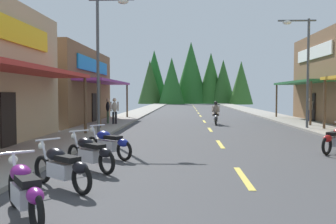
% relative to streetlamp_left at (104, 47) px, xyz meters
% --- Properties ---
extents(ground, '(10.27, 90.91, 0.10)m').
position_rel_streetlamp_left_xyz_m(ground, '(5.22, 14.88, -4.28)').
color(ground, '#424244').
extents(sidewalk_left, '(2.77, 90.91, 0.12)m').
position_rel_streetlamp_left_xyz_m(sidewalk_left, '(-1.30, 14.88, -4.17)').
color(sidewalk_left, gray).
rests_on(sidewalk_left, ground).
extents(sidewalk_right, '(2.77, 90.91, 0.12)m').
position_rel_streetlamp_left_xyz_m(sidewalk_right, '(11.74, 14.88, -4.17)').
color(sidewalk_right, gray).
rests_on(sidewalk_right, ground).
extents(centerline_dashes, '(0.16, 67.51, 0.01)m').
position_rel_streetlamp_left_xyz_m(centerline_dashes, '(5.22, 18.82, -4.23)').
color(centerline_dashes, '#E0C64C').
rests_on(centerline_dashes, ground).
extents(storefront_left_far, '(10.20, 11.23, 5.17)m').
position_rel_streetlamp_left_xyz_m(storefront_left_far, '(-6.84, 8.36, -1.65)').
color(storefront_left_far, brown).
rests_on(storefront_left_far, ground).
extents(streetlamp_left, '(2.13, 0.30, 6.55)m').
position_rel_streetlamp_left_xyz_m(streetlamp_left, '(0.00, 0.00, 0.00)').
color(streetlamp_left, '#474C51').
rests_on(streetlamp_left, ground).
extents(streetlamp_right, '(2.13, 0.30, 6.28)m').
position_rel_streetlamp_left_xyz_m(streetlamp_right, '(10.44, 3.99, -0.15)').
color(streetlamp_right, '#474C51').
rests_on(streetlamp_right, ground).
extents(motorcycle_parked_right_3, '(1.60, 1.57, 1.04)m').
position_rel_streetlamp_left_xyz_m(motorcycle_parked_right_3, '(9.03, -4.27, -3.74)').
color(motorcycle_parked_right_3, black).
rests_on(motorcycle_parked_right_3, ground).
extents(motorcycle_parked_left_0, '(1.37, 1.77, 1.04)m').
position_rel_streetlamp_left_xyz_m(motorcycle_parked_left_0, '(1.23, -11.35, -3.74)').
color(motorcycle_parked_left_0, black).
rests_on(motorcycle_parked_left_0, ground).
extents(motorcycle_parked_left_1, '(1.73, 1.41, 1.04)m').
position_rel_streetlamp_left_xyz_m(motorcycle_parked_left_1, '(1.18, -9.45, -3.74)').
color(motorcycle_parked_left_1, black).
rests_on(motorcycle_parked_left_1, ground).
extents(motorcycle_parked_left_2, '(1.67, 1.49, 1.04)m').
position_rel_streetlamp_left_xyz_m(motorcycle_parked_left_2, '(1.30, -7.58, -3.74)').
color(motorcycle_parked_left_2, black).
rests_on(motorcycle_parked_left_2, ground).
extents(motorcycle_parked_left_3, '(1.77, 1.37, 1.04)m').
position_rel_streetlamp_left_xyz_m(motorcycle_parked_left_3, '(1.39, -5.73, -3.74)').
color(motorcycle_parked_left_3, black).
rests_on(motorcycle_parked_left_3, ground).
extents(rider_cruising_lead, '(0.60, 2.14, 1.57)m').
position_rel_streetlamp_left_xyz_m(rider_cruising_lead, '(5.84, 7.24, -3.58)').
color(rider_cruising_lead, black).
rests_on(rider_cruising_lead, ground).
extents(pedestrian_by_shop, '(0.54, 0.37, 1.76)m').
position_rel_streetlamp_left_xyz_m(pedestrian_by_shop, '(12.75, 9.47, -3.21)').
color(pedestrian_by_shop, '#333F8C').
rests_on(pedestrian_by_shop, ground).
extents(pedestrian_waiting, '(0.35, 0.55, 1.77)m').
position_rel_streetlamp_left_xyz_m(pedestrian_waiting, '(-1.28, 6.56, -3.20)').
color(pedestrian_waiting, '#3F593F').
rests_on(pedestrian_waiting, ground).
extents(pedestrian_strolling, '(0.50, 0.41, 1.79)m').
position_rel_streetlamp_left_xyz_m(pedestrian_strolling, '(-0.75, 6.14, -3.19)').
color(pedestrian_strolling, black).
rests_on(pedestrian_strolling, ground).
extents(treeline_backdrop, '(24.24, 12.89, 13.78)m').
position_rel_streetlamp_left_xyz_m(treeline_backdrop, '(4.42, 62.95, 1.49)').
color(treeline_backdrop, '#2F5423').
rests_on(treeline_backdrop, ground).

